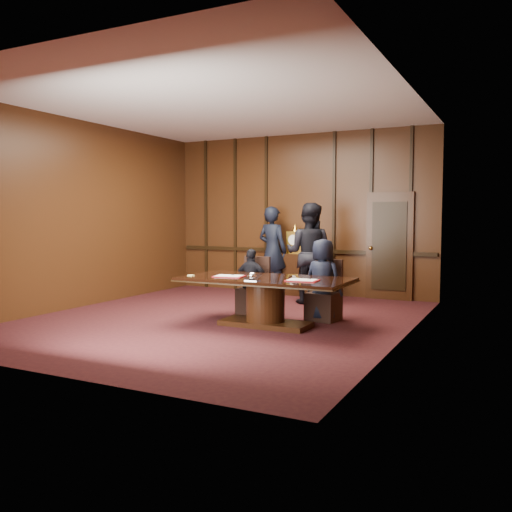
{
  "coord_description": "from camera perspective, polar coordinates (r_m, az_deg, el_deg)",
  "views": [
    {
      "loc": [
        4.5,
        -7.63,
        1.71
      ],
      "look_at": [
        0.49,
        0.38,
        1.05
      ],
      "focal_mm": 38.0,
      "sensor_mm": 36.0,
      "label": 1
    }
  ],
  "objects": [
    {
      "name": "room",
      "position": [
        8.94,
        -3.13,
        4.3
      ],
      "size": [
        7.0,
        7.04,
        3.5
      ],
      "color": "black",
      "rests_on": "ground"
    },
    {
      "name": "sideboard",
      "position": [
        11.84,
        4.12,
        -1.73
      ],
      "size": [
        1.6,
        0.45,
        1.54
      ],
      "color": "black",
      "rests_on": "ground"
    },
    {
      "name": "conference_table",
      "position": [
        8.42,
        1.01,
        -3.98
      ],
      "size": [
        2.62,
        1.32,
        0.76
      ],
      "color": "black",
      "rests_on": "ground"
    },
    {
      "name": "folder_left",
      "position": [
        8.53,
        -2.85,
        -2.13
      ],
      "size": [
        0.51,
        0.4,
        0.02
      ],
      "rotation": [
        0.0,
        0.0,
        0.16
      ],
      "color": "maroon",
      "rests_on": "conference_table"
    },
    {
      "name": "folder_right",
      "position": [
        8.0,
        4.9,
        -2.55
      ],
      "size": [
        0.49,
        0.37,
        0.02
      ],
      "rotation": [
        0.0,
        0.0,
        0.09
      ],
      "color": "maroon",
      "rests_on": "conference_table"
    },
    {
      "name": "inkstand",
      "position": [
        7.98,
        -0.39,
        -2.22
      ],
      "size": [
        0.2,
        0.14,
        0.12
      ],
      "color": "white",
      "rests_on": "conference_table"
    },
    {
      "name": "notepad",
      "position": [
        8.7,
        -6.86,
        -2.03
      ],
      "size": [
        0.11,
        0.09,
        0.01
      ],
      "primitive_type": "cube",
      "rotation": [
        0.0,
        0.0,
        -0.2
      ],
      "color": "#EFD875",
      "rests_on": "conference_table"
    },
    {
      "name": "chair_left",
      "position": [
        9.52,
        -0.27,
        -4.35
      ],
      "size": [
        0.52,
        0.52,
        0.99
      ],
      "rotation": [
        0.0,
        0.0,
        0.09
      ],
      "color": "black",
      "rests_on": "ground"
    },
    {
      "name": "chair_right",
      "position": [
        9.01,
        7.19,
        -4.87
      ],
      "size": [
        0.53,
        0.53,
        0.99
      ],
      "rotation": [
        0.0,
        0.0,
        -0.1
      ],
      "color": "black",
      "rests_on": "ground"
    },
    {
      "name": "signatory_left",
      "position": [
        9.41,
        -0.46,
        -2.73
      ],
      "size": [
        0.68,
        0.31,
        1.15
      ],
      "primitive_type": "imported",
      "rotation": [
        0.0,
        0.0,
        3.18
      ],
      "color": "black",
      "rests_on": "ground"
    },
    {
      "name": "signatory_right",
      "position": [
        8.89,
        7.03,
        -2.52
      ],
      "size": [
        0.73,
        0.55,
        1.34
      ],
      "primitive_type": "imported",
      "rotation": [
        0.0,
        0.0,
        2.95
      ],
      "color": "black",
      "rests_on": "ground"
    },
    {
      "name": "witness_left",
      "position": [
        11.79,
        1.74,
        0.57
      ],
      "size": [
        0.77,
        0.58,
        1.92
      ],
      "primitive_type": "imported",
      "rotation": [
        0.0,
        0.0,
        2.95
      ],
      "color": "black",
      "rests_on": "ground"
    },
    {
      "name": "witness_right",
      "position": [
        10.64,
        5.62,
        0.29
      ],
      "size": [
        0.99,
        0.79,
        1.97
      ],
      "primitive_type": "imported",
      "rotation": [
        0.0,
        0.0,
        3.19
      ],
      "color": "black",
      "rests_on": "ground"
    }
  ]
}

